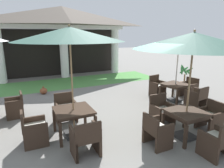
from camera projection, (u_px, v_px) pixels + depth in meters
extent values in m
plane|color=gray|center=(134.00, 133.00, 5.59)|extent=(60.00, 60.00, 0.00)
cylinder|color=white|center=(64.00, 54.00, 12.37)|extent=(0.50, 0.50, 2.97)
cylinder|color=white|center=(115.00, 51.00, 13.89)|extent=(0.50, 0.50, 2.97)
cube|color=white|center=(63.00, 27.00, 11.97)|extent=(7.91, 0.70, 0.24)
pyramid|color=#665B51|center=(62.00, 16.00, 11.81)|extent=(8.31, 3.06, 1.07)
cube|color=black|center=(61.00, 52.00, 13.15)|extent=(7.71, 0.16, 2.97)
cube|color=#519347|center=(72.00, 82.00, 11.33)|extent=(10.11, 2.69, 0.01)
cube|color=#38281E|center=(176.00, 84.00, 8.00)|extent=(1.05, 1.05, 0.05)
cube|color=#38281E|center=(175.00, 86.00, 8.01)|extent=(0.97, 0.97, 0.06)
cube|color=#38281E|center=(177.00, 98.00, 7.53)|extent=(0.08, 0.08, 0.63)
cube|color=#38281E|center=(190.00, 95.00, 8.00)|extent=(0.08, 0.08, 0.63)
cube|color=#38281E|center=(160.00, 93.00, 8.19)|extent=(0.08, 0.08, 0.63)
cube|color=#38281E|center=(173.00, 90.00, 8.67)|extent=(0.08, 0.08, 0.63)
cube|color=#2D2D2D|center=(174.00, 100.00, 8.16)|extent=(0.43, 0.43, 0.10)
cylinder|color=beige|center=(176.00, 73.00, 7.89)|extent=(0.05, 0.05, 2.34)
cone|color=beige|center=(179.00, 42.00, 7.59)|extent=(2.40, 2.40, 0.35)
sphere|color=beige|center=(179.00, 37.00, 7.54)|extent=(0.06, 0.06, 0.06)
cube|color=#38281E|center=(189.00, 88.00, 8.59)|extent=(0.61, 0.67, 0.07)
cube|color=silver|center=(189.00, 86.00, 8.58)|extent=(0.56, 0.62, 0.05)
cube|color=#38281E|center=(192.00, 82.00, 8.67)|extent=(0.16, 0.60, 0.38)
cube|color=#38281E|center=(194.00, 91.00, 8.40)|extent=(0.52, 0.14, 0.65)
cube|color=#38281E|center=(183.00, 89.00, 8.84)|extent=(0.52, 0.14, 0.65)
cube|color=#38281E|center=(191.00, 95.00, 8.30)|extent=(0.06, 0.06, 0.39)
cube|color=#38281E|center=(180.00, 92.00, 8.73)|extent=(0.06, 0.06, 0.39)
cube|color=#38281E|center=(197.00, 93.00, 8.56)|extent=(0.06, 0.06, 0.39)
cube|color=#38281E|center=(186.00, 91.00, 8.99)|extent=(0.06, 0.06, 0.39)
cube|color=#38281E|center=(158.00, 86.00, 8.80)|extent=(0.65, 0.59, 0.07)
cube|color=silver|center=(158.00, 85.00, 8.79)|extent=(0.60, 0.54, 0.05)
cube|color=#38281E|center=(154.00, 80.00, 8.92)|extent=(0.58, 0.15, 0.44)
cube|color=#38281E|center=(162.00, 88.00, 8.98)|extent=(0.14, 0.51, 0.65)
cube|color=#38281E|center=(153.00, 90.00, 8.68)|extent=(0.14, 0.51, 0.65)
cube|color=#38281E|center=(165.00, 92.00, 8.83)|extent=(0.06, 0.06, 0.40)
cube|color=#38281E|center=(157.00, 94.00, 8.54)|extent=(0.06, 0.06, 0.40)
cube|color=#38281E|center=(158.00, 89.00, 9.18)|extent=(0.06, 0.06, 0.40)
cube|color=#38281E|center=(150.00, 91.00, 8.89)|extent=(0.06, 0.06, 0.40)
cube|color=#38281E|center=(196.00, 97.00, 7.33)|extent=(0.70, 0.66, 0.07)
cube|color=silver|center=(196.00, 95.00, 7.32)|extent=(0.65, 0.61, 0.05)
cube|color=#38281E|center=(203.00, 93.00, 7.07)|extent=(0.62, 0.16, 0.37)
cube|color=#38281E|center=(191.00, 101.00, 7.19)|extent=(0.15, 0.57, 0.70)
cube|color=#38281E|center=(200.00, 98.00, 7.51)|extent=(0.15, 0.57, 0.70)
cube|color=#38281E|center=(185.00, 102.00, 7.44)|extent=(0.06, 0.06, 0.40)
cube|color=#38281E|center=(193.00, 100.00, 7.75)|extent=(0.06, 0.06, 0.40)
cube|color=#38281E|center=(197.00, 106.00, 7.03)|extent=(0.06, 0.06, 0.40)
cube|color=#38281E|center=(206.00, 103.00, 7.34)|extent=(0.06, 0.06, 0.40)
cube|color=#38281E|center=(73.00, 110.00, 5.28)|extent=(0.99, 0.99, 0.05)
cube|color=#38281E|center=(74.00, 112.00, 5.29)|extent=(0.91, 0.91, 0.05)
cube|color=#38281E|center=(61.00, 135.00, 4.80)|extent=(0.07, 0.07, 0.65)
cube|color=#38281E|center=(96.00, 128.00, 5.17)|extent=(0.07, 0.07, 0.65)
cube|color=#38281E|center=(54.00, 121.00, 5.59)|extent=(0.07, 0.07, 0.65)
cube|color=#38281E|center=(85.00, 115.00, 5.96)|extent=(0.07, 0.07, 0.65)
cube|color=#2D2D2D|center=(75.00, 133.00, 5.45)|extent=(0.51, 0.51, 0.09)
cylinder|color=olive|center=(72.00, 88.00, 5.13)|extent=(0.04, 0.04, 2.66)
cone|color=#33594C|center=(70.00, 34.00, 4.79)|extent=(2.70, 2.70, 0.35)
sphere|color=olive|center=(69.00, 25.00, 4.74)|extent=(0.06, 0.06, 0.06)
cube|color=#38281E|center=(85.00, 137.00, 4.48)|extent=(0.60, 0.54, 0.07)
cube|color=silver|center=(85.00, 135.00, 4.47)|extent=(0.55, 0.49, 0.05)
cube|color=#38281E|center=(88.00, 132.00, 4.21)|extent=(0.59, 0.07, 0.41)
cube|color=#38281E|center=(73.00, 143.00, 4.39)|extent=(0.07, 0.53, 0.69)
cube|color=#38281E|center=(97.00, 138.00, 4.62)|extent=(0.07, 0.53, 0.69)
cube|color=#38281E|center=(71.00, 144.00, 4.64)|extent=(0.06, 0.06, 0.40)
cube|color=#38281E|center=(93.00, 139.00, 4.86)|extent=(0.06, 0.06, 0.40)
cube|color=#38281E|center=(77.00, 155.00, 4.22)|extent=(0.06, 0.06, 0.40)
cube|color=#38281E|center=(100.00, 149.00, 4.44)|extent=(0.06, 0.06, 0.40)
cube|color=#38281E|center=(66.00, 108.00, 6.22)|extent=(0.62, 0.51, 0.07)
cube|color=silver|center=(66.00, 107.00, 6.21)|extent=(0.57, 0.47, 0.05)
cube|color=#38281E|center=(64.00, 99.00, 6.36)|extent=(0.61, 0.07, 0.42)
cube|color=#38281E|center=(75.00, 110.00, 6.36)|extent=(0.07, 0.50, 0.64)
cube|color=#38281E|center=(57.00, 113.00, 6.13)|extent=(0.07, 0.50, 0.64)
cube|color=#38281E|center=(77.00, 116.00, 6.20)|extent=(0.06, 0.06, 0.39)
cube|color=#38281E|center=(59.00, 119.00, 5.97)|extent=(0.06, 0.06, 0.39)
cube|color=#38281E|center=(73.00, 111.00, 6.59)|extent=(0.06, 0.06, 0.39)
cube|color=#38281E|center=(56.00, 114.00, 6.36)|extent=(0.06, 0.06, 0.39)
cube|color=#38281E|center=(35.00, 129.00, 4.95)|extent=(0.58, 0.58, 0.07)
cube|color=silver|center=(35.00, 127.00, 4.93)|extent=(0.53, 0.54, 0.05)
cube|color=#38281E|center=(22.00, 122.00, 4.78)|extent=(0.07, 0.57, 0.42)
cube|color=#38281E|center=(34.00, 128.00, 5.20)|extent=(0.57, 0.07, 0.63)
cube|color=#38281E|center=(36.00, 137.00, 4.74)|extent=(0.57, 0.07, 0.63)
cube|color=#38281E|center=(45.00, 130.00, 5.34)|extent=(0.06, 0.06, 0.37)
cube|color=#38281E|center=(48.00, 139.00, 4.88)|extent=(0.06, 0.06, 0.37)
cube|color=#38281E|center=(24.00, 134.00, 5.12)|extent=(0.06, 0.06, 0.37)
cube|color=#38281E|center=(25.00, 144.00, 4.67)|extent=(0.06, 0.06, 0.37)
cube|color=#38281E|center=(14.00, 106.00, 6.55)|extent=(0.54, 0.54, 0.07)
cube|color=silver|center=(14.00, 104.00, 6.54)|extent=(0.50, 0.50, 0.05)
cube|color=#38281E|center=(21.00, 98.00, 6.61)|extent=(0.08, 0.53, 0.39)
cube|color=#38281E|center=(15.00, 110.00, 6.37)|extent=(0.53, 0.08, 0.63)
cube|color=#38281E|center=(14.00, 106.00, 6.78)|extent=(0.53, 0.08, 0.63)
cube|color=#38281E|center=(7.00, 115.00, 6.30)|extent=(0.06, 0.06, 0.36)
cube|color=#38281E|center=(7.00, 111.00, 6.70)|extent=(0.06, 0.06, 0.36)
cube|color=#38281E|center=(23.00, 113.00, 6.51)|extent=(0.06, 0.06, 0.36)
cube|color=#38281E|center=(22.00, 108.00, 6.91)|extent=(0.06, 0.06, 0.36)
cube|color=#38281E|center=(187.00, 112.00, 5.17)|extent=(0.90, 0.90, 0.05)
cube|color=#38281E|center=(186.00, 114.00, 5.18)|extent=(0.82, 0.82, 0.08)
cube|color=#38281E|center=(185.00, 137.00, 4.73)|extent=(0.07, 0.07, 0.61)
cube|color=#38281E|center=(209.00, 130.00, 5.08)|extent=(0.07, 0.07, 0.61)
cube|color=#38281E|center=(163.00, 124.00, 5.45)|extent=(0.07, 0.07, 0.61)
cube|color=#38281E|center=(185.00, 118.00, 5.80)|extent=(0.07, 0.07, 0.61)
cube|color=#2D2D2D|center=(184.00, 136.00, 5.34)|extent=(0.50, 0.50, 0.07)
cylinder|color=olive|center=(189.00, 93.00, 5.03)|extent=(0.05, 0.05, 2.50)
cone|color=#33594C|center=(194.00, 41.00, 4.72)|extent=(2.92, 2.92, 0.40)
sphere|color=olive|center=(195.00, 31.00, 4.66)|extent=(0.06, 0.06, 0.06)
cube|color=#38281E|center=(162.00, 111.00, 6.04)|extent=(0.61, 0.53, 0.07)
cube|color=silver|center=(163.00, 110.00, 6.03)|extent=(0.56, 0.49, 0.05)
cube|color=#38281E|center=(158.00, 101.00, 6.19)|extent=(0.61, 0.06, 0.46)
cube|color=#38281E|center=(170.00, 113.00, 6.19)|extent=(0.06, 0.53, 0.63)
cube|color=#38281E|center=(155.00, 116.00, 5.95)|extent=(0.06, 0.53, 0.63)
cube|color=#38281E|center=(174.00, 119.00, 6.01)|extent=(0.06, 0.06, 0.37)
cube|color=#38281E|center=(160.00, 123.00, 5.78)|extent=(0.06, 0.06, 0.37)
cube|color=#38281E|center=(164.00, 114.00, 6.42)|extent=(0.06, 0.06, 0.37)
cube|color=#38281E|center=(150.00, 117.00, 6.19)|extent=(0.06, 0.06, 0.37)
cube|color=#38281E|center=(209.00, 117.00, 5.64)|extent=(0.49, 0.57, 0.07)
cube|color=silver|center=(210.00, 115.00, 5.62)|extent=(0.45, 0.52, 0.05)
cube|color=#38281E|center=(216.00, 108.00, 5.67)|extent=(0.06, 0.57, 0.42)
cube|color=#38281E|center=(217.00, 124.00, 5.43)|extent=(0.49, 0.06, 0.62)
cube|color=#38281E|center=(201.00, 117.00, 5.89)|extent=(0.49, 0.06, 0.62)
cube|color=#38281E|center=(211.00, 130.00, 5.37)|extent=(0.06, 0.06, 0.36)
cube|color=#38281E|center=(196.00, 122.00, 5.82)|extent=(0.06, 0.06, 0.36)
cube|color=#38281E|center=(222.00, 126.00, 5.56)|extent=(0.06, 0.06, 0.36)
cube|color=#38281E|center=(206.00, 119.00, 6.01)|extent=(0.06, 0.06, 0.36)
cube|color=#38281E|center=(217.00, 140.00, 4.45)|extent=(0.61, 0.55, 0.07)
cube|color=silver|center=(217.00, 138.00, 4.43)|extent=(0.56, 0.51, 0.05)
cube|color=#38281E|center=(207.00, 147.00, 4.35)|extent=(0.06, 0.55, 0.60)
cube|color=#38281E|center=(224.00, 141.00, 4.59)|extent=(0.06, 0.55, 0.60)
cube|color=#38281E|center=(198.00, 146.00, 4.60)|extent=(0.06, 0.06, 0.35)
cube|color=#38281E|center=(214.00, 141.00, 4.83)|extent=(0.06, 0.06, 0.35)
cube|color=#38281E|center=(217.00, 158.00, 4.17)|extent=(0.06, 0.06, 0.35)
cube|color=#38281E|center=(158.00, 130.00, 4.85)|extent=(0.50, 0.58, 0.07)
cube|color=silver|center=(158.00, 128.00, 4.84)|extent=(0.46, 0.54, 0.05)
cube|color=#38281E|center=(150.00, 124.00, 4.70)|extent=(0.06, 0.58, 0.38)
cube|color=#38281E|center=(151.00, 129.00, 5.11)|extent=(0.50, 0.06, 0.66)
cube|color=#38281E|center=(165.00, 138.00, 4.63)|extent=(0.50, 0.06, 0.66)
cube|color=#38281E|center=(158.00, 132.00, 5.23)|extent=(0.06, 0.06, 0.38)
cube|color=#38281E|center=(172.00, 141.00, 4.77)|extent=(0.06, 0.06, 0.38)
cube|color=#38281E|center=(144.00, 136.00, 5.04)|extent=(0.06, 0.06, 0.38)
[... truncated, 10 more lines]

